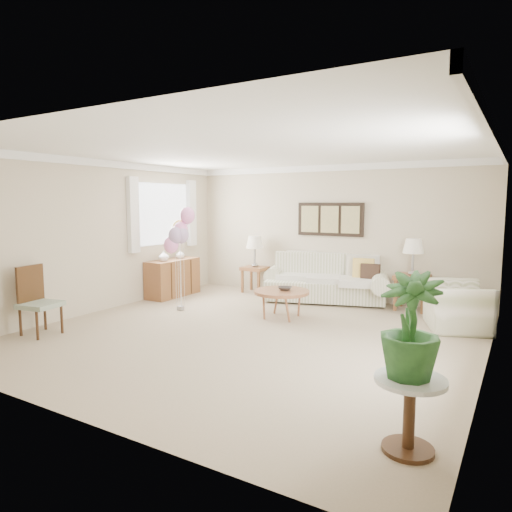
% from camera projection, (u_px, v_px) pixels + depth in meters
% --- Properties ---
extents(ground_plane, '(6.00, 6.00, 0.00)m').
position_uv_depth(ground_plane, '(251.00, 334.00, 6.54)').
color(ground_plane, tan).
extents(room_shell, '(6.04, 6.04, 2.60)m').
position_uv_depth(room_shell, '(248.00, 220.00, 6.48)').
color(room_shell, '#BBAD91').
rests_on(room_shell, ground).
extents(wall_art_triptych, '(1.35, 0.06, 0.65)m').
position_uv_depth(wall_art_triptych, '(330.00, 219.00, 8.89)').
color(wall_art_triptych, black).
rests_on(wall_art_triptych, ground).
extents(sofa, '(2.68, 1.52, 0.90)m').
position_uv_depth(sofa, '(326.00, 282.00, 8.72)').
color(sofa, silver).
rests_on(sofa, ground).
extents(end_table_left, '(0.49, 0.45, 0.54)m').
position_uv_depth(end_table_left, '(255.00, 271.00, 9.56)').
color(end_table_left, brown).
rests_on(end_table_left, ground).
extents(end_table_right, '(0.57, 0.52, 0.62)m').
position_uv_depth(end_table_right, '(412.00, 281.00, 7.95)').
color(end_table_right, brown).
rests_on(end_table_right, ground).
extents(lamp_left, '(0.37, 0.37, 0.65)m').
position_uv_depth(lamp_left, '(255.00, 243.00, 9.50)').
color(lamp_left, gray).
rests_on(lamp_left, end_table_left).
extents(lamp_right, '(0.36, 0.36, 0.64)m').
position_uv_depth(lamp_right, '(413.00, 247.00, 7.89)').
color(lamp_right, gray).
rests_on(lamp_right, end_table_right).
extents(coffee_table, '(0.90, 0.90, 0.46)m').
position_uv_depth(coffee_table, '(282.00, 293.00, 7.41)').
color(coffee_table, '#8E5B3A').
rests_on(coffee_table, ground).
extents(decor_bowl, '(0.30, 0.30, 0.06)m').
position_uv_depth(decor_bowl, '(285.00, 289.00, 7.41)').
color(decor_bowl, '#302926').
rests_on(decor_bowl, coffee_table).
extents(armchair, '(1.23, 1.31, 0.69)m').
position_uv_depth(armchair, '(453.00, 306.00, 6.80)').
color(armchair, silver).
rests_on(armchair, ground).
extents(side_table, '(0.53, 0.53, 0.58)m').
position_uv_depth(side_table, '(410.00, 396.00, 3.40)').
color(side_table, silver).
rests_on(side_table, ground).
extents(potted_plant, '(0.44, 0.44, 0.79)m').
position_uv_depth(potted_plant, '(410.00, 326.00, 3.34)').
color(potted_plant, '#1E4620').
rests_on(potted_plant, side_table).
extents(accent_chair, '(0.56, 0.56, 0.98)m').
position_uv_depth(accent_chair, '(37.00, 299.00, 6.49)').
color(accent_chair, gray).
rests_on(accent_chair, ground).
extents(credenza, '(0.46, 1.20, 0.74)m').
position_uv_depth(credenza, '(173.00, 278.00, 9.18)').
color(credenza, brown).
rests_on(credenza, ground).
extents(vase_white, '(0.21, 0.21, 0.20)m').
position_uv_depth(vase_white, '(164.00, 256.00, 8.88)').
color(vase_white, white).
rests_on(vase_white, credenza).
extents(vase_sage, '(0.20, 0.20, 0.18)m').
position_uv_depth(vase_sage, '(180.00, 254.00, 9.30)').
color(vase_sage, silver).
rests_on(vase_sage, credenza).
extents(balloon_cluster, '(0.46, 0.48, 1.80)m').
position_uv_depth(balloon_cluster, '(179.00, 232.00, 7.83)').
color(balloon_cluster, gray).
rests_on(balloon_cluster, ground).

